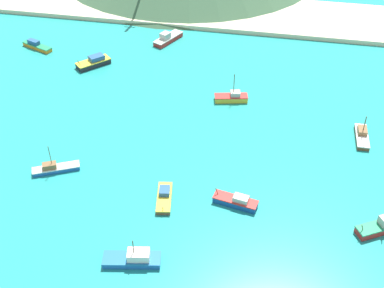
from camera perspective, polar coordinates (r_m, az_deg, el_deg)
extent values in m
cube|color=teal|center=(89.25, -6.95, -6.63)|extent=(260.00, 280.00, 0.50)
cube|color=#14478C|center=(88.02, 4.89, -6.53)|extent=(7.83, 3.61, 1.07)
cube|color=red|center=(87.58, 4.91, -6.23)|extent=(7.99, 3.68, 0.20)
cube|color=#B2ADA3|center=(87.02, 5.53, -6.14)|extent=(2.87, 2.13, 0.90)
cylinder|color=#4C3823|center=(87.81, 2.82, -5.37)|extent=(0.63, 0.24, 1.44)
cube|color=#232328|center=(128.05, -11.03, 8.88)|extent=(7.83, 7.99, 1.15)
cube|color=gold|center=(127.73, -11.07, 9.14)|extent=(7.99, 8.15, 0.20)
cube|color=#28568C|center=(127.77, -10.69, 9.53)|extent=(4.09, 4.13, 1.07)
cylinder|color=#4C3823|center=(126.19, -12.60, 8.90)|extent=(0.55, 0.56, 1.55)
cube|color=red|center=(89.08, 20.43, -8.83)|extent=(8.40, 6.16, 1.16)
cube|color=#238C5B|center=(88.60, 20.52, -8.53)|extent=(8.56, 6.28, 0.20)
cylinder|color=#4C3823|center=(86.17, 18.61, -8.90)|extent=(0.64, 0.44, 1.57)
cube|color=#1E5BA8|center=(80.09, -6.77, -12.86)|extent=(9.08, 4.33, 0.87)
cube|color=#1E669E|center=(79.68, -6.80, -12.62)|extent=(9.26, 4.41, 0.20)
cube|color=silver|center=(78.95, -6.04, -12.29)|extent=(3.72, 2.68, 1.34)
cylinder|color=#4C3823|center=(77.54, -6.64, -11.37)|extent=(0.14, 0.14, 2.54)
cube|color=red|center=(137.26, -2.69, 11.69)|extent=(6.44, 9.42, 1.10)
cube|color=white|center=(136.97, -2.70, 11.93)|extent=(6.56, 9.61, 0.20)
cube|color=#B2ADA3|center=(135.80, -3.02, 12.08)|extent=(2.89, 3.09, 1.54)
cube|color=#1E5BA8|center=(97.48, -15.02, -2.75)|extent=(8.46, 5.37, 0.73)
cube|color=white|center=(97.18, -15.06, -2.54)|extent=(8.63, 5.48, 0.20)
cube|color=brown|center=(96.87, -15.74, -2.37)|extent=(2.86, 2.37, 1.01)
cylinder|color=#4C3823|center=(95.28, -15.70, -1.20)|extent=(0.12, 0.12, 3.94)
cube|color=orange|center=(139.38, -16.99, 10.39)|extent=(8.71, 4.97, 0.88)
cube|color=#238C5B|center=(139.14, -17.03, 10.59)|extent=(8.89, 5.07, 0.20)
cube|color=#28568C|center=(139.63, -17.38, 10.90)|extent=(3.51, 2.53, 1.00)
cube|color=brown|center=(88.68, -3.13, -6.15)|extent=(3.58, 7.48, 0.71)
cube|color=gold|center=(88.36, -3.14, -5.94)|extent=(3.65, 7.63, 0.20)
cube|color=#28568C|center=(88.62, -3.11, -5.28)|extent=(2.15, 2.49, 0.88)
cylinder|color=#4C3823|center=(85.81, -3.29, -7.27)|extent=(0.19, 0.47, 0.98)
cube|color=gold|center=(112.91, 4.41, 5.13)|extent=(7.47, 3.84, 1.14)
cube|color=red|center=(112.55, 4.43, 5.41)|extent=(7.62, 3.91, 0.20)
cube|color=#B2ADA3|center=(112.30, 4.90, 5.67)|extent=(2.46, 2.18, 1.02)
cylinder|color=#4C3823|center=(110.83, 4.75, 6.83)|extent=(0.14, 0.14, 4.34)
cube|color=brown|center=(107.06, 18.54, 0.71)|extent=(2.47, 7.71, 0.76)
cube|color=white|center=(106.78, 18.59, 0.91)|extent=(2.52, 7.87, 0.20)
cube|color=brown|center=(107.22, 18.61, 1.45)|extent=(1.80, 2.80, 0.91)
cylinder|color=#4C3823|center=(103.80, 18.79, -0.05)|extent=(0.13, 0.48, 1.04)
cylinder|color=#4C3823|center=(105.57, 18.86, 2.19)|extent=(0.17, 0.17, 3.35)
cube|color=beige|center=(153.40, 1.73, 14.77)|extent=(247.00, 24.09, 1.20)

